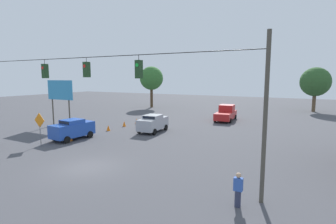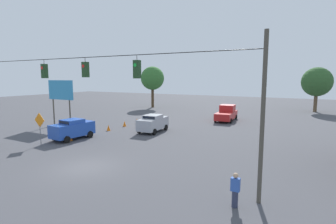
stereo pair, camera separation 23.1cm
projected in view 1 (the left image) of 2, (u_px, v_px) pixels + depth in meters
name	position (u px, v px, depth m)	size (l,w,h in m)	color
ground_plane	(87.00, 168.00, 17.18)	(140.00, 140.00, 0.00)	#47474C
overhead_signal_span	(88.00, 93.00, 16.82)	(21.94, 0.38, 7.95)	#4C473D
sedan_blue_parked_shoulder	(73.00, 129.00, 24.94)	(2.23, 4.18, 1.91)	#234CB2
sedan_silver_withflow_mid	(153.00, 123.00, 28.38)	(2.20, 4.23, 1.86)	#A8AAB2
pickup_truck_red_oncoming_deep	(226.00, 113.00, 35.83)	(2.52, 5.66, 2.12)	red
traffic_cone_nearest	(70.00, 137.00, 24.36)	(0.41, 0.41, 0.64)	orange
traffic_cone_second	(90.00, 132.00, 26.62)	(0.41, 0.41, 0.64)	orange
traffic_cone_third	(108.00, 128.00, 29.00)	(0.41, 0.41, 0.64)	orange
traffic_cone_fourth	(124.00, 124.00, 31.58)	(0.41, 0.41, 0.64)	orange
traffic_cone_fifth	(137.00, 121.00, 33.69)	(0.41, 0.41, 0.64)	orange
traffic_cone_farthest	(149.00, 118.00, 36.19)	(0.41, 0.41, 0.64)	orange
roadside_billboard	(60.00, 93.00, 31.20)	(4.09, 0.16, 5.54)	#4C473D
work_zone_sign	(40.00, 123.00, 22.56)	(1.27, 0.06, 2.84)	slate
pedestrian	(238.00, 190.00, 11.87)	(0.40, 0.28, 1.61)	#2D334C
tree_horizon_left	(315.00, 82.00, 44.58)	(4.93, 4.93, 7.60)	brown
tree_horizon_right	(151.00, 78.00, 51.16)	(4.56, 4.56, 8.01)	#4C3823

